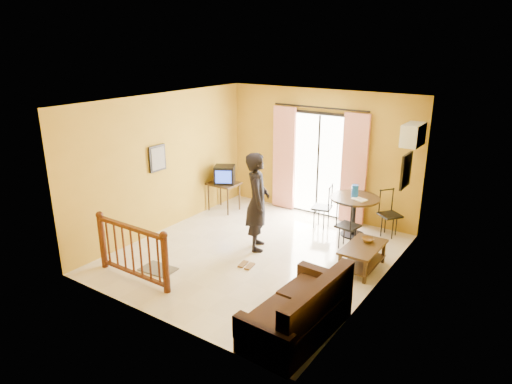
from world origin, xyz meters
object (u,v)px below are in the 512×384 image
Objects in this scene: standing_person at (257,202)px; dining_table at (354,205)px; television at (225,174)px; coffee_table at (363,254)px; sofa at (300,314)px.

dining_table is at bearing -71.58° from standing_person.
coffee_table is (3.72, -0.95, -0.57)m from television.
dining_table is (3.01, 0.32, -0.22)m from television.
sofa is 2.83m from standing_person.
television is 0.32× the size of standing_person.
coffee_table is 2.10m from standing_person.
television reaches higher than dining_table.
standing_person is at bearing -171.42° from coffee_table.
coffee_table is at bearing -44.24° from television.
dining_table is at bearing -23.84° from television.
sofa is (3.72, -3.17, -0.55)m from television.
coffee_table is 0.53× the size of standing_person.
television is at bearing 165.68° from coffee_table.
sofa is at bearing -78.50° from dining_table.
television is 2.14m from standing_person.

